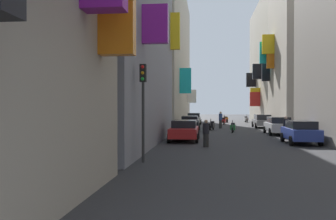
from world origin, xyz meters
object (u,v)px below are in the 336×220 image
scooter_orange (225,119)px  scooter_black (212,125)px  parked_car_silver (278,125)px  parked_car_white (194,118)px  traffic_light_near_corner (143,95)px  parked_car_red (184,130)px  scooter_green (233,127)px  parked_car_black (190,123)px  parked_car_grey (262,121)px  pedestrian_crossing (221,120)px  pedestrian_near_right (286,128)px  pedestrian_near_left (206,133)px  parked_car_blue (301,132)px  scooter_red (224,121)px  scooter_silver (246,119)px

scooter_orange → scooter_black: bearing=-97.1°
parked_car_silver → scooter_black: (-5.44, 5.11, -0.31)m
parked_car_silver → parked_car_white: (-7.63, 16.33, -0.01)m
parked_car_white → traffic_light_near_corner: 32.68m
parked_car_red → scooter_green: size_ratio=2.30×
parked_car_black → parked_car_grey: 9.82m
parked_car_silver → traffic_light_near_corner: 18.49m
parked_car_white → scooter_black: parked_car_white is taller
parked_car_red → traffic_light_near_corner: size_ratio=1.08×
scooter_black → pedestrian_crossing: 2.95m
parked_car_silver → scooter_black: 7.47m
scooter_orange → parked_car_white: bearing=-126.7°
scooter_orange → scooter_green: size_ratio=0.94×
parked_car_red → pedestrian_near_right: (7.12, 2.01, 0.08)m
parked_car_grey → parked_car_white: 10.23m
scooter_black → pedestrian_crossing: (0.95, 2.76, 0.43)m
pedestrian_near_right → pedestrian_crossing: bearing=108.8°
pedestrian_crossing → pedestrian_near_left: bearing=-94.6°
pedestrian_near_right → parked_car_red: bearing=-164.3°
parked_car_white → pedestrian_near_right: pedestrian_near_right is taller
scooter_black → traffic_light_near_corner: bearing=-98.2°
parked_car_blue → scooter_black: parked_car_blue is taller
parked_car_grey → scooter_red: size_ratio=2.26×
parked_car_blue → scooter_orange: bearing=96.3°
parked_car_silver → parked_car_blue: parked_car_silver is taller
parked_car_grey → parked_car_white: parked_car_white is taller
scooter_black → pedestrian_near_right: size_ratio=1.08×
pedestrian_crossing → pedestrian_near_right: pedestrian_crossing is taller
scooter_orange → pedestrian_near_left: size_ratio=1.15×
parked_car_grey → parked_car_red: parked_car_grey is taller
scooter_orange → pedestrian_crossing: (-1.15, -14.23, 0.43)m
parked_car_grey → scooter_orange: parked_car_grey is taller
scooter_silver → pedestrian_near_right: (0.06, -26.97, 0.36)m
parked_car_white → scooter_silver: bearing=40.3°
parked_car_black → pedestrian_crossing: bearing=56.3°
scooter_black → traffic_light_near_corner: size_ratio=0.43×
scooter_silver → scooter_green: 20.82m
parked_car_red → pedestrian_crossing: (2.93, 14.34, 0.15)m
parked_car_black → pedestrian_crossing: (3.02, 4.53, 0.14)m
scooter_green → pedestrian_near_left: (-2.33, -11.99, 0.32)m
parked_car_blue → scooter_green: (-3.55, 9.66, -0.30)m
scooter_silver → pedestrian_crossing: (-4.14, -14.64, 0.43)m
parked_car_grey → parked_car_white: bearing=138.7°
parked_car_silver → parked_car_white: bearing=115.0°
pedestrian_near_right → traffic_light_near_corner: traffic_light_near_corner is taller
parked_car_white → scooter_orange: size_ratio=2.36×
parked_car_silver → parked_car_blue: 7.72m
parked_car_black → parked_car_grey: size_ratio=0.90×
traffic_light_near_corner → scooter_red: bearing=81.7°
scooter_red → pedestrian_crossing: bearing=-94.9°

